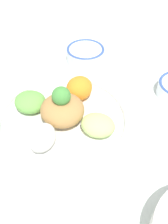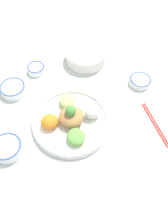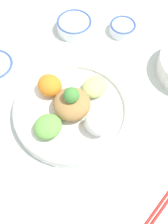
{
  "view_description": "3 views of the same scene",
  "coord_description": "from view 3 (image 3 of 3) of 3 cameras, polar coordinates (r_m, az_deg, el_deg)",
  "views": [
    {
      "loc": [
        -0.04,
        0.4,
        0.46
      ],
      "look_at": [
        -0.08,
        0.01,
        0.06
      ],
      "focal_mm": 42.0,
      "sensor_mm": 36.0,
      "label": 1
    },
    {
      "loc": [
        0.33,
        -0.3,
        0.78
      ],
      "look_at": [
        0.0,
        0.02,
        0.08
      ],
      "focal_mm": 35.0,
      "sensor_mm": 36.0,
      "label": 2
    },
    {
      "loc": [
        0.38,
        0.12,
        0.74
      ],
      "look_at": [
        -0.02,
        0.02,
        0.04
      ],
      "focal_mm": 50.0,
      "sensor_mm": 36.0,
      "label": 3
    }
  ],
  "objects": [
    {
      "name": "ground_plane",
      "position": [
        0.84,
        -1.43,
        -2.3
      ],
      "size": [
        2.4,
        2.4,
        0.0
      ],
      "primitive_type": "plane",
      "color": "silver"
    },
    {
      "name": "salad_platter",
      "position": [
        0.84,
        -2.21,
        0.64
      ],
      "size": [
        0.32,
        0.32,
        0.11
      ],
      "color": "white",
      "rests_on": "ground_plane"
    },
    {
      "name": "rice_bowl_blue",
      "position": [
        1.03,
        -1.79,
        15.61
      ],
      "size": [
        0.11,
        0.11,
        0.04
      ],
      "color": "white",
      "rests_on": "ground_plane"
    },
    {
      "name": "sauce_bowl_dark",
      "position": [
        1.04,
        7.07,
        15.08
      ],
      "size": [
        0.08,
        0.08,
        0.03
      ],
      "color": "white",
      "rests_on": "ground_plane"
    }
  ]
}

